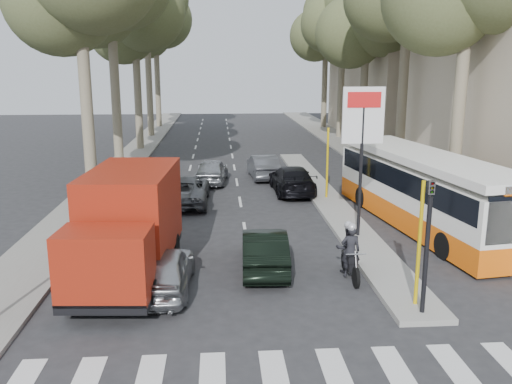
# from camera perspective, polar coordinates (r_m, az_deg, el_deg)

# --- Properties ---
(ground) EXTENTS (120.00, 120.00, 0.00)m
(ground) POSITION_cam_1_polar(r_m,az_deg,el_deg) (15.47, 3.46, -10.97)
(ground) COLOR #28282B
(ground) RESTS_ON ground
(sidewalk_right) EXTENTS (3.20, 70.00, 0.12)m
(sidewalk_right) POSITION_cam_1_polar(r_m,az_deg,el_deg) (40.86, 10.95, 4.10)
(sidewalk_right) COLOR gray
(sidewalk_right) RESTS_ON ground
(median_left) EXTENTS (2.40, 64.00, 0.12)m
(median_left) POSITION_cam_1_polar(r_m,az_deg,el_deg) (42.89, -12.19, 4.46)
(median_left) COLOR gray
(median_left) RESTS_ON ground
(traffic_island) EXTENTS (1.50, 26.00, 0.16)m
(traffic_island) POSITION_cam_1_polar(r_m,az_deg,el_deg) (26.27, 7.41, -0.70)
(traffic_island) COLOR gray
(traffic_island) RESTS_ON ground
(building_far) EXTENTS (11.00, 20.00, 16.00)m
(building_far) POSITION_cam_1_polar(r_m,az_deg,el_deg) (51.08, 16.43, 14.52)
(building_far) COLOR #B7A88E
(building_far) RESTS_ON ground
(billboard) EXTENTS (1.50, 12.10, 5.60)m
(billboard) POSITION_cam_1_polar(r_m,az_deg,el_deg) (19.85, 11.11, 5.34)
(billboard) COLOR yellow
(billboard) RESTS_ON ground
(traffic_light_island) EXTENTS (0.16, 0.41, 3.60)m
(traffic_light_island) POSITION_cam_1_polar(r_m,az_deg,el_deg) (14.04, 17.70, -3.31)
(traffic_light_island) COLOR black
(traffic_light_island) RESTS_ON ground
(tree_l_c) EXTENTS (7.40, 7.20, 13.71)m
(tree_l_c) POSITION_cam_1_polar(r_m,az_deg,el_deg) (42.67, -12.53, 17.85)
(tree_l_c) COLOR #6B604C
(tree_l_c) RESTS_ON ground
(tree_l_d) EXTENTS (7.40, 7.20, 15.66)m
(tree_l_d) POSITION_cam_1_polar(r_m,az_deg,el_deg) (50.75, -11.39, 19.06)
(tree_l_d) COLOR #6B604C
(tree_l_d) RESTS_ON ground
(tree_l_e) EXTENTS (7.40, 7.20, 14.49)m
(tree_l_e) POSITION_cam_1_polar(r_m,az_deg,el_deg) (58.58, -10.44, 17.25)
(tree_l_e) COLOR #6B604C
(tree_l_e) RESTS_ON ground
(tree_r_c) EXTENTS (7.40, 7.20, 13.32)m
(tree_r_c) POSITION_cam_1_polar(r_m,az_deg,el_deg) (41.70, 11.73, 17.53)
(tree_r_c) COLOR #6B604C
(tree_r_c) RESTS_ON ground
(tree_r_d) EXTENTS (7.40, 7.20, 14.88)m
(tree_r_d) POSITION_cam_1_polar(r_m,az_deg,el_deg) (49.58, 9.33, 18.48)
(tree_r_d) COLOR #6B604C
(tree_r_d) RESTS_ON ground
(tree_r_e) EXTENTS (7.40, 7.20, 14.10)m
(tree_r_e) POSITION_cam_1_polar(r_m,az_deg,el_deg) (57.34, 7.51, 17.10)
(tree_r_e) COLOR #6B604C
(tree_r_e) RESTS_ON ground
(silver_hatchback) EXTENTS (1.71, 3.93, 1.32)m
(silver_hatchback) POSITION_cam_1_polar(r_m,az_deg,el_deg) (15.79, -9.65, -8.04)
(silver_hatchback) COLOR #A6AAAE
(silver_hatchback) RESTS_ON ground
(dark_hatchback) EXTENTS (1.55, 4.03, 1.31)m
(dark_hatchback) POSITION_cam_1_polar(r_m,az_deg,el_deg) (17.20, 0.88, -6.06)
(dark_hatchback) COLOR black
(dark_hatchback) RESTS_ON ground
(queue_car_a) EXTENTS (2.27, 4.80, 1.32)m
(queue_car_a) POSITION_cam_1_polar(r_m,az_deg,el_deg) (25.45, -7.52, 0.19)
(queue_car_a) COLOR #44474B
(queue_car_a) RESTS_ON ground
(queue_car_b) EXTENTS (2.06, 4.81, 1.38)m
(queue_car_b) POSITION_cam_1_polar(r_m,az_deg,el_deg) (27.51, 3.80, 1.32)
(queue_car_b) COLOR black
(queue_car_b) RESTS_ON ground
(queue_car_c) EXTENTS (1.98, 4.16, 1.37)m
(queue_car_c) POSITION_cam_1_polar(r_m,az_deg,el_deg) (29.88, -4.69, 2.24)
(queue_car_c) COLOR #979A9F
(queue_car_c) RESTS_ON ground
(queue_car_d) EXTENTS (1.74, 4.21, 1.35)m
(queue_car_d) POSITION_cam_1_polar(r_m,az_deg,el_deg) (31.14, 0.76, 2.71)
(queue_car_d) COLOR #53565C
(queue_car_d) RESTS_ON ground
(queue_car_e) EXTENTS (1.83, 4.17, 1.19)m
(queue_car_e) POSITION_cam_1_polar(r_m,az_deg,el_deg) (24.20, -14.38, -0.94)
(queue_car_e) COLOR black
(queue_car_e) RESTS_ON ground
(red_truck) EXTENTS (2.74, 6.32, 3.29)m
(red_truck) POSITION_cam_1_polar(r_m,az_deg,el_deg) (16.43, -13.28, -3.38)
(red_truck) COLOR black
(red_truck) RESTS_ON ground
(city_bus) EXTENTS (4.00, 11.55, 2.98)m
(city_bus) POSITION_cam_1_polar(r_m,az_deg,el_deg) (22.48, 17.21, 0.37)
(city_bus) COLOR orange
(city_bus) RESTS_ON ground
(motorcycle) EXTENTS (0.74, 2.07, 1.76)m
(motorcycle) POSITION_cam_1_polar(r_m,az_deg,el_deg) (16.87, 9.78, -6.14)
(motorcycle) COLOR black
(motorcycle) RESTS_ON ground
(pedestrian_near) EXTENTS (1.14, 1.23, 1.93)m
(pedestrian_near) POSITION_cam_1_polar(r_m,az_deg,el_deg) (27.77, 17.31, 1.69)
(pedestrian_near) COLOR #41314A
(pedestrian_near) RESTS_ON sidewalk_right
(pedestrian_far) EXTENTS (1.16, 0.58, 1.75)m
(pedestrian_far) POSITION_cam_1_polar(r_m,az_deg,el_deg) (26.29, 19.04, 0.74)
(pedestrian_far) COLOR #6C5B51
(pedestrian_far) RESTS_ON sidewalk_right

